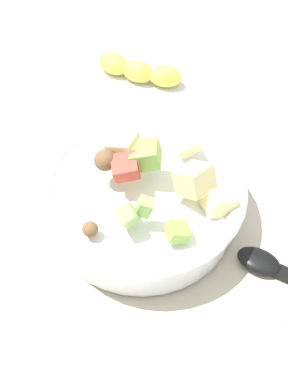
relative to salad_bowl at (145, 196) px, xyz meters
The scene contains 4 objects.
ground_plane 0.05m from the salad_bowl, 68.34° to the left, with size 2.40×2.40×0.00m, color silver.
placemat 0.05m from the salad_bowl, 68.34° to the left, with size 0.43×0.37×0.01m, color #BCB299.
salad_bowl is the anchor object (origin of this frame).
banana_whole 0.29m from the salad_bowl, 66.71° to the right, with size 0.15×0.05×0.04m.
Camera 1 is at (-0.15, 0.36, 0.58)m, focal length 48.02 mm.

